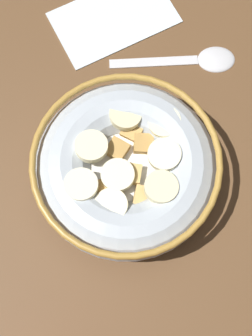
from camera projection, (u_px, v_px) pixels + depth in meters
The scene contains 4 objects.
ground_plane at pixel (126, 179), 46.20cm from camera, with size 134.55×134.55×2.00cm, color brown.
cereal_bowl at pixel (126, 168), 42.41cm from camera, with size 16.88×16.88×5.67cm.
spoon at pixel (201, 59), 48.41cm from camera, with size 12.74×7.51×0.80cm.
folded_napkin at pixel (114, 17), 50.01cm from camera, with size 12.73×7.64×0.30cm, color silver.
Camera 1 is at (-5.65, -10.33, 43.69)cm, focal length 49.87 mm.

